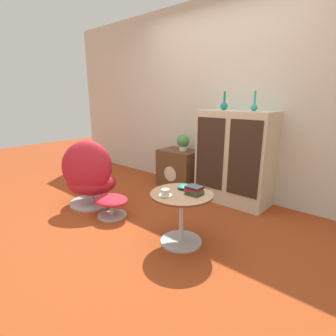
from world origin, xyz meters
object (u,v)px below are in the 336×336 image
Objects in this scene: sideboard at (235,158)px; vase_inner_left at (254,106)px; coffee_table at (181,211)px; bowl at (185,187)px; tv_console at (179,168)px; book_stack at (194,190)px; vase_leftmost at (224,105)px; egg_chair at (89,176)px; ottoman at (112,202)px; teacup at (165,193)px; potted_plant at (183,142)px.

vase_inner_left reaches higher than sideboard.
bowl reaches higher than coffee_table.
book_stack is (1.13, -1.20, 0.25)m from tv_console.
coffee_table is 1.59m from vase_leftmost.
vase_leftmost is 1.68× the size of bowl.
vase_inner_left is at bearing 0.00° from vase_leftmost.
ottoman is at bearing -4.06° from egg_chair.
vase_inner_left is 1.57m from teacup.
sideboard is 1.84m from egg_chair.
vase_inner_left is at bearing 1.11° from sideboard.
ottoman is 1.11m from book_stack.
vase_inner_left is 1.71× the size of bowl.
vase_leftmost reaches higher than teacup.
book_stack is at bearing -70.80° from vase_leftmost.
vase_inner_left is at bearing 84.25° from teacup.
sideboard is at bearing 45.21° from egg_chair.
teacup reaches higher than coffee_table.
vase_leftmost is 1.44m from book_stack.
book_stack is (0.41, -1.18, -0.70)m from vase_leftmost.
vase_leftmost is at bearing 103.27° from bowl.
teacup is at bearing -55.41° from tv_console.
bowl is at bearing -86.25° from sideboard.
sideboard is at bearing -1.14° from vase_leftmost.
vase_inner_left is (0.20, 0.00, 0.64)m from sideboard.
egg_chair is 5.55× the size of book_stack.
teacup is (0.91, -1.41, -0.17)m from potted_plant.
egg_chair is 7.13× the size of teacup.
vase_leftmost is 0.96× the size of potted_plant.
ottoman is 0.98m from bowl.
tv_console is at bearing 129.44° from coffee_table.
vase_leftmost is at bearing -1.22° from potted_plant.
egg_chair is at bearing -108.61° from potted_plant.
egg_chair is at bearing 175.94° from ottoman.
ottoman is (0.47, -0.03, -0.22)m from egg_chair.
vase_inner_left is 1.38m from book_stack.
vase_inner_left is 1.50× the size of book_stack.
ottoman is 3.09× the size of bowl.
bowl is (0.92, -1.15, -0.18)m from potted_plant.
tv_console is 0.69× the size of egg_chair.
sideboard is 1.39m from teacup.
vase_leftmost is 0.85m from potted_plant.
potted_plant is 1.75× the size of bowl.
tv_console is at bearing 130.55° from bowl.
egg_chair is 1.90m from vase_leftmost.
sideboard reaches higher than book_stack.
coffee_table is 2.49× the size of vase_inner_left.
book_stack is (0.09, 0.07, 0.21)m from coffee_table.
teacup is at bearing -3.87° from egg_chair.
potted_plant is at bearing 131.64° from book_stack.
teacup is (0.97, -1.41, 0.24)m from tv_console.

